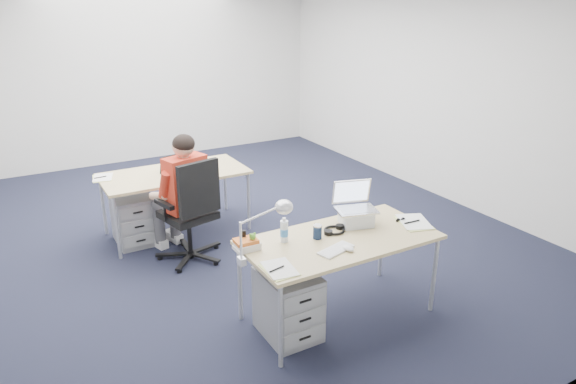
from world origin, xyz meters
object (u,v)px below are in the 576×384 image
Objects in this scene: silver_laptop at (357,205)px; can_koozie at (317,232)px; book_stack at (247,244)px; computer_mouse at (348,248)px; seated_person at (179,195)px; bear_figurine at (253,241)px; sunglasses at (401,220)px; headphones at (334,230)px; far_cup at (182,163)px; office_chair at (191,232)px; drawer_pedestal_near at (288,304)px; desk_near at (340,243)px; dark_laptop at (178,165)px; desk_lamp at (258,232)px; wireless_keyboard at (336,250)px; water_bottle at (284,230)px; cordless_phone at (244,239)px; desk_far at (175,176)px; drawer_pedestal_far at (133,219)px.

can_koozie is (-0.44, -0.07, -0.12)m from silver_laptop.
computer_mouse is at bearing -31.19° from book_stack.
seated_person is 12.17× the size of computer_mouse.
bear_figurine reaches higher than sunglasses.
far_cup reaches higher than headphones.
office_chair is 2.01× the size of drawer_pedestal_near.
office_chair is (-0.74, 1.59, -0.37)m from desk_near.
dark_laptop is (0.11, 0.64, 0.53)m from office_chair.
far_cup is at bearing 86.23° from headphones.
headphones is 0.76× the size of dark_laptop.
computer_mouse is 0.74m from desk_lamp.
seated_person reaches higher than desk_lamp.
seated_person is (-0.04, 0.18, 0.35)m from office_chair.
seated_person is 4.26× the size of wireless_keyboard.
computer_mouse reaches higher than desk_near.
seated_person is 6.97× the size of book_stack.
silver_laptop reaches higher than water_bottle.
can_koozie is 0.86× the size of cordless_phone.
sunglasses is at bearing -8.01° from water_bottle.
office_chair is at bearing 98.17° from computer_mouse.
sunglasses is at bearing 17.53° from desk_lamp.
seated_person is at bearing 136.20° from sunglasses.
desk_far is 2.65m from sunglasses.
office_chair is 1.63m from drawer_pedestal_near.
drawer_pedestal_near is 1.80× the size of dark_laptop.
seated_person is 2.27m from sunglasses.
can_koozie is (0.34, 0.11, 0.51)m from drawer_pedestal_near.
silver_laptop is 1.03m from cordless_phone.
sunglasses is at bearing -66.60° from seated_person.
office_chair is 10.19× the size of computer_mouse.
wireless_keyboard is 1.50× the size of water_bottle.
office_chair is at bearing 102.16° from water_bottle.
cordless_phone is (-0.04, 0.08, -0.00)m from bear_figurine.
dark_laptop is at bearing 85.70° from wireless_keyboard.
computer_mouse is (0.70, -1.98, 0.09)m from seated_person.
cordless_phone is (-0.67, 0.46, 0.05)m from computer_mouse.
can_koozie is (0.99, -2.22, 0.51)m from drawer_pedestal_far.
headphones reaches higher than drawer_pedestal_far.
seated_person is 0.72m from far_cup.
seated_person reaches higher than can_koozie.
wireless_keyboard is at bearing -88.14° from seated_person.
water_bottle is at bearing -71.29° from drawer_pedestal_far.
office_chair reaches higher than far_cup.
office_chair is 1.97m from computer_mouse.
far_cup is (0.64, 0.12, 0.51)m from drawer_pedestal_far.
dark_laptop is at bearing -120.02° from far_cup.
seated_person is 1.94m from silver_laptop.
office_chair is at bearing 106.00° from desk_lamp.
wireless_keyboard is 0.35m from headphones.
computer_mouse is at bearing -109.35° from desk_near.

